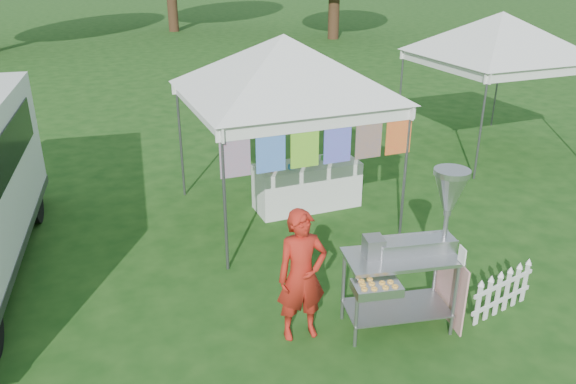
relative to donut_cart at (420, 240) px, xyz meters
name	(u,v)px	position (x,y,z in m)	size (l,w,h in m)	color
ground	(392,330)	(-0.27, 0.00, -1.15)	(120.00, 120.00, 0.00)	#173F12
canopy_main	(284,35)	(-0.27, 3.49, 1.83)	(4.24, 4.24, 3.45)	#59595E
canopy_right	(503,12)	(5.23, 5.00, 1.84)	(4.24, 4.24, 3.45)	#59595E
donut_cart	(420,240)	(0.00, 0.00, 0.00)	(1.54, 0.95, 1.96)	gray
vendor	(302,276)	(-1.31, 0.33, -0.35)	(0.58, 0.38, 1.60)	#AC2015
picket_fence	(502,293)	(1.16, -0.20, -0.87)	(1.06, 0.24, 0.56)	white
display_table	(307,185)	(0.19, 3.60, -0.75)	(1.80, 0.70, 0.80)	white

